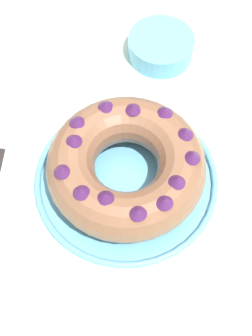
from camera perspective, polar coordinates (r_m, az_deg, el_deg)
ground_plane at (r=1.56m, az=0.78°, el=-14.01°), size 8.00×8.00×0.00m
dining_table at (r=0.94m, az=1.26°, el=-4.07°), size 1.46×1.00×0.74m
serving_dish at (r=0.85m, az=0.00°, el=-1.66°), size 0.34×0.34×0.02m
bundt_cake at (r=0.81m, az=0.00°, el=0.04°), size 0.28×0.28×0.10m
cake_knife at (r=0.92m, az=-15.05°, el=2.03°), size 0.02×0.17×0.01m
side_bowl at (r=1.02m, az=4.27°, el=14.54°), size 0.14×0.14×0.05m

